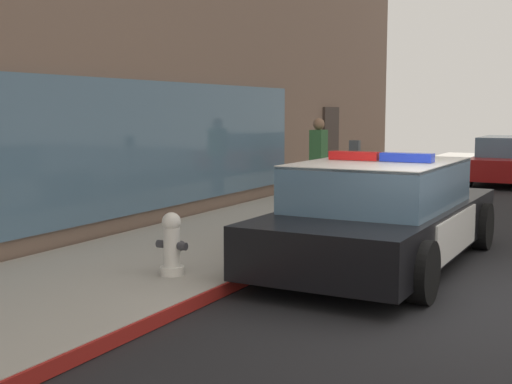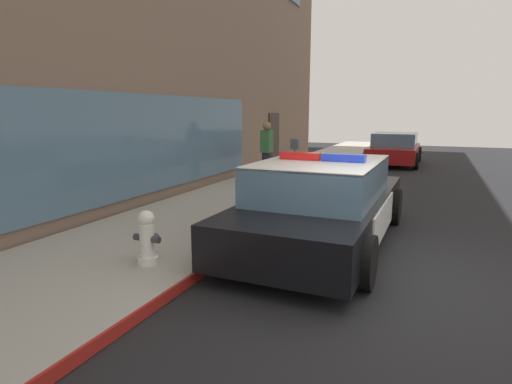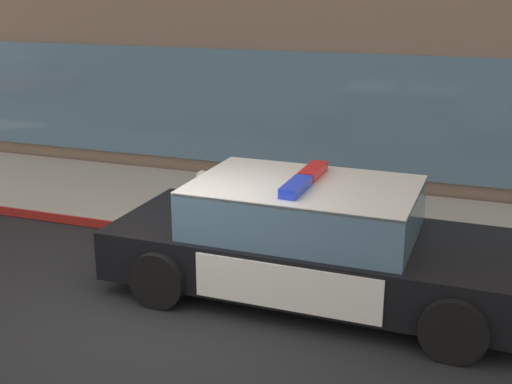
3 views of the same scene
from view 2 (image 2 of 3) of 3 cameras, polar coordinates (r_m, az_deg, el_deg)
name	(u,v)px [view 2 (image 2 of 3)]	position (r m, az deg, el deg)	size (l,w,h in m)	color
ground	(390,289)	(5.46, 17.87, -12.56)	(48.00, 48.00, 0.00)	black
sidewalk	(139,245)	(6.83, -15.76, -7.00)	(48.00, 2.97, 0.15)	#A39E93
curb_red_paint	(224,258)	(6.04, -4.45, -9.00)	(28.80, 0.04, 0.14)	maroon
police_cruiser	(323,202)	(6.87, 9.12, -1.40)	(5.01, 2.20, 1.49)	black
fire_hydrant	(147,238)	(5.68, -14.70, -6.10)	(0.34, 0.39, 0.73)	silver
car_down_street	(394,149)	(18.21, 18.41, 5.62)	(4.23, 2.04, 1.29)	maroon
pedestrian_on_sidewalk	(267,152)	(11.97, 1.48, 5.55)	(0.41, 0.28, 1.71)	#23232D
parking_meter	(294,156)	(10.16, 5.28, 4.93)	(0.12, 0.18, 1.34)	slate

